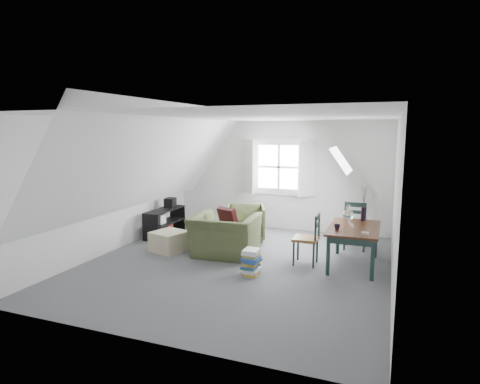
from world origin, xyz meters
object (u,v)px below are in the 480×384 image
at_px(magazine_stack, 251,262).
at_px(ottoman, 169,241).
at_px(dining_chair_far, 355,224).
at_px(armchair_far, 246,239).
at_px(dining_table, 354,232).
at_px(dining_chair_near, 308,238).
at_px(media_shelf, 164,224).
at_px(armchair_near, 225,255).

bearing_deg(magazine_stack, ottoman, 160.96).
bearing_deg(dining_chair_far, armchair_far, 9.85).
height_order(armchair_far, dining_table, dining_table).
distance_m(dining_chair_near, media_shelf, 3.40).
height_order(ottoman, dining_table, dining_table).
bearing_deg(magazine_stack, dining_chair_far, 54.91).
distance_m(ottoman, dining_table, 3.40).
bearing_deg(dining_chair_far, dining_table, 101.33).
xyz_separation_m(armchair_near, dining_chair_near, (1.52, 0.05, 0.46)).
relative_size(dining_table, dining_chair_far, 1.42).
xyz_separation_m(armchair_far, media_shelf, (-1.77, -0.36, 0.26)).
distance_m(armchair_far, dining_chair_near, 1.96).
height_order(armchair_far, dining_chair_near, dining_chair_near).
distance_m(dining_chair_far, media_shelf, 4.01).
bearing_deg(dining_chair_far, ottoman, 30.44).
relative_size(armchair_far, magazine_stack, 1.97).
height_order(dining_table, media_shelf, dining_table).
xyz_separation_m(dining_table, dining_chair_near, (-0.74, -0.19, -0.13)).
distance_m(dining_table, dining_chair_far, 1.02).
relative_size(dining_chair_far, media_shelf, 0.83).
relative_size(armchair_near, media_shelf, 1.01).
bearing_deg(dining_chair_far, dining_chair_near, 68.45).
height_order(dining_chair_far, media_shelf, dining_chair_far).
xyz_separation_m(armchair_near, magazine_stack, (0.78, -0.77, 0.21)).
xyz_separation_m(dining_chair_near, media_shelf, (-3.30, 0.77, -0.20)).
xyz_separation_m(armchair_near, ottoman, (-1.10, -0.12, 0.19)).
height_order(dining_chair_far, dining_chair_near, dining_chair_far).
relative_size(dining_table, dining_chair_near, 1.53).
distance_m(armchair_near, media_shelf, 1.98).
relative_size(ottoman, dining_chair_far, 0.59).
distance_m(armchair_far, ottoman, 1.70).
height_order(ottoman, magazine_stack, magazine_stack).
distance_m(dining_chair_far, dining_chair_near, 1.38).
bearing_deg(media_shelf, armchair_near, -19.92).
bearing_deg(media_shelf, magazine_stack, -26.99).
distance_m(ottoman, magazine_stack, 1.99).
relative_size(armchair_near, dining_chair_far, 1.22).
height_order(ottoman, dining_chair_near, dining_chair_near).
height_order(dining_table, magazine_stack, dining_table).
bearing_deg(armchair_near, ottoman, 2.99).
relative_size(ottoman, dining_table, 0.42).
distance_m(dining_chair_near, magazine_stack, 1.13).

